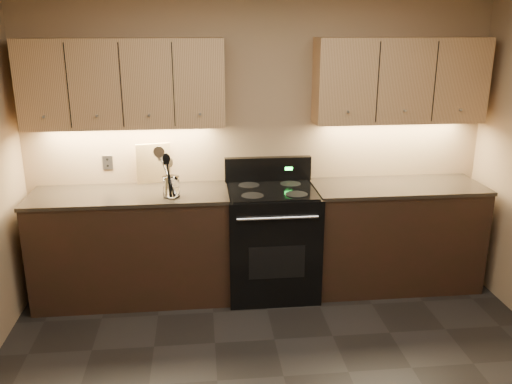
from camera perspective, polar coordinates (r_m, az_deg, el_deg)
wall_back at (r=4.74m, az=0.25°, el=5.66°), size 4.00×0.04×2.60m
counter_left at (r=4.70m, az=-12.85°, el=-5.53°), size 1.62×0.62×0.93m
counter_right at (r=4.96m, az=14.34°, el=-4.41°), size 1.46×0.62×0.93m
stove at (r=4.68m, az=1.65°, el=-5.01°), size 0.76×0.68×1.14m
upper_cab_left at (r=4.52m, az=-13.78°, el=11.03°), size 1.60×0.30×0.70m
upper_cab_right at (r=4.79m, az=14.93°, el=11.28°), size 1.44×0.30×0.70m
outlet_plate at (r=4.81m, az=-15.36°, el=3.01°), size 0.08×0.01×0.12m
utensil_crock at (r=4.38m, az=-8.91°, el=0.50°), size 0.15×0.15×0.17m
cutting_board at (r=4.73m, az=-10.76°, el=2.97°), size 0.30×0.14×0.36m
wooden_spoon at (r=4.35m, az=-9.37°, el=1.54°), size 0.09×0.13×0.30m
black_spoon at (r=4.37m, az=-9.02°, el=2.09°), size 0.09×0.16×0.37m
black_turner at (r=4.32m, az=-8.74°, el=1.66°), size 0.15×0.10×0.33m
steel_spatula at (r=4.35m, az=-8.62°, el=2.03°), size 0.22×0.16×0.36m
steel_skimmer at (r=4.34m, az=-8.67°, el=2.17°), size 0.21×0.13×0.40m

